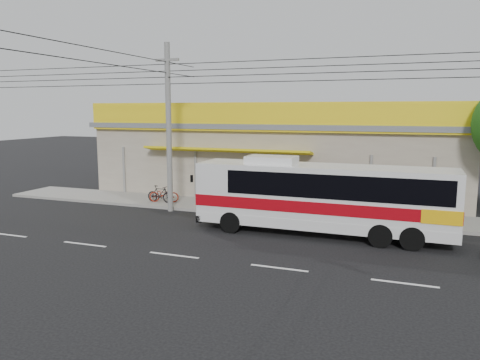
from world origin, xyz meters
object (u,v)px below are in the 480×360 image
object	(u,v)px
coach_bus	(326,194)
motorbike_red	(164,194)
motorbike_dark	(160,194)
utility_pole	(168,73)

from	to	relation	value
coach_bus	motorbike_red	bearing A→B (deg)	161.08
motorbike_red	motorbike_dark	xyz separation A→B (m)	(-0.16, -0.15, 0.03)
motorbike_red	motorbike_dark	size ratio (longest dim) A/B	1.07
utility_pole	coach_bus	bearing A→B (deg)	-13.04
coach_bus	motorbike_red	world-z (taller)	coach_bus
coach_bus	utility_pole	distance (m)	10.27
utility_pole	motorbike_dark	bearing A→B (deg)	137.96
coach_bus	motorbike_dark	size ratio (longest dim) A/B	6.84
coach_bus	motorbike_dark	world-z (taller)	coach_bus
coach_bus	utility_pole	world-z (taller)	utility_pole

